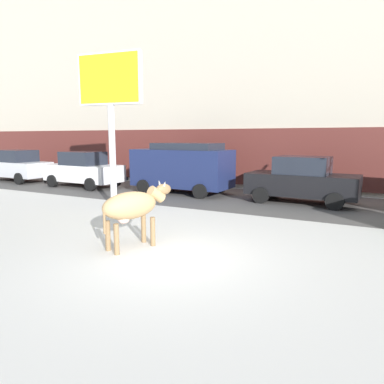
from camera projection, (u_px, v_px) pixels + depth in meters
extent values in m
plane|color=silver|center=(166.00, 260.00, 7.49)|extent=(120.00, 120.00, 0.00)
cube|color=#514F4C|center=(267.00, 201.00, 14.33)|extent=(60.00, 5.60, 0.01)
cube|color=#BCB29E|center=(302.00, 62.00, 18.65)|extent=(44.00, 6.00, 13.00)
cube|color=#5B2823|center=(285.00, 158.00, 16.73)|extent=(43.12, 0.10, 2.80)
ellipsoid|color=tan|center=(130.00, 205.00, 8.13)|extent=(1.06, 1.52, 0.64)
cylinder|color=olive|center=(144.00, 228.00, 8.70)|extent=(0.12, 0.12, 0.70)
cylinder|color=olive|center=(153.00, 231.00, 8.41)|extent=(0.12, 0.12, 0.70)
cylinder|color=olive|center=(108.00, 236.00, 8.06)|extent=(0.12, 0.12, 0.70)
cylinder|color=olive|center=(116.00, 239.00, 7.77)|extent=(0.12, 0.12, 0.70)
cylinder|color=tan|center=(156.00, 194.00, 8.60)|extent=(0.41, 0.54, 0.44)
ellipsoid|color=olive|center=(163.00, 189.00, 8.73)|extent=(0.38, 0.50, 0.28)
cone|color=beige|center=(159.00, 183.00, 8.76)|extent=(0.13, 0.10, 0.15)
cone|color=beige|center=(165.00, 184.00, 8.60)|extent=(0.13, 0.10, 0.15)
cylinder|color=olive|center=(104.00, 221.00, 7.73)|extent=(0.06, 0.06, 0.60)
ellipsoid|color=beige|center=(124.00, 219.00, 8.06)|extent=(0.32, 0.35, 0.20)
cylinder|color=silver|center=(113.00, 156.00, 13.01)|extent=(0.24, 0.24, 3.80)
cube|color=silver|center=(110.00, 79.00, 12.59)|extent=(2.52, 0.54, 1.82)
cube|color=yellow|center=(109.00, 79.00, 12.56)|extent=(2.40, 0.49, 1.70)
cube|color=#B7BABF|center=(18.00, 169.00, 20.69)|extent=(4.26, 1.92, 0.84)
cube|color=#1E232D|center=(17.00, 156.00, 20.57)|extent=(2.06, 1.62, 0.68)
cylinder|color=black|center=(46.00, 176.00, 20.84)|extent=(0.65, 0.24, 0.64)
cylinder|color=black|center=(19.00, 179.00, 19.33)|extent=(0.65, 0.24, 0.64)
cylinder|color=black|center=(18.00, 173.00, 22.18)|extent=(0.65, 0.24, 0.64)
cube|color=white|center=(84.00, 173.00, 18.34)|extent=(4.26, 1.92, 0.84)
cube|color=#1E232D|center=(83.00, 158.00, 18.22)|extent=(2.06, 1.62, 0.68)
cylinder|color=black|center=(115.00, 181.00, 18.49)|extent=(0.65, 0.24, 0.64)
cylinder|color=black|center=(91.00, 184.00, 16.98)|extent=(0.65, 0.24, 0.64)
cylinder|color=black|center=(79.00, 178.00, 19.83)|extent=(0.65, 0.24, 0.64)
cylinder|color=black|center=(52.00, 181.00, 18.32)|extent=(0.65, 0.24, 0.64)
cube|color=#19234C|center=(182.00, 168.00, 16.27)|extent=(4.67, 2.08, 1.70)
cube|color=#1E232D|center=(187.00, 146.00, 15.96)|extent=(3.06, 1.79, 0.30)
cylinder|color=black|center=(219.00, 186.00, 16.48)|extent=(0.65, 0.24, 0.64)
cylinder|color=black|center=(200.00, 191.00, 14.85)|extent=(0.65, 0.24, 0.64)
cylinder|color=black|center=(166.00, 182.00, 17.94)|extent=(0.65, 0.24, 0.64)
cylinder|color=black|center=(144.00, 186.00, 16.31)|extent=(0.65, 0.24, 0.64)
cube|color=black|center=(302.00, 184.00, 13.86)|extent=(4.26, 1.92, 0.84)
cube|color=#1E232D|center=(303.00, 165.00, 13.74)|extent=(2.06, 1.62, 0.68)
cylinder|color=black|center=(341.00, 195.00, 14.01)|extent=(0.65, 0.24, 0.64)
cylinder|color=black|center=(335.00, 202.00, 12.50)|extent=(0.65, 0.24, 0.64)
cylinder|color=black|center=(274.00, 190.00, 15.34)|extent=(0.65, 0.24, 0.64)
cylinder|color=black|center=(261.00, 195.00, 13.83)|extent=(0.65, 0.24, 0.64)
cylinder|color=#282833|center=(183.00, 176.00, 19.55)|extent=(0.24, 0.24, 0.88)
cube|color=#386B42|center=(183.00, 162.00, 19.44)|extent=(0.36, 0.22, 0.64)
sphere|color=beige|center=(183.00, 155.00, 19.37)|extent=(0.20, 0.20, 0.20)
cylinder|color=#282833|center=(127.00, 173.00, 21.33)|extent=(0.24, 0.24, 0.88)
cube|color=maroon|center=(127.00, 160.00, 21.21)|extent=(0.36, 0.22, 0.64)
sphere|color=beige|center=(126.00, 153.00, 21.14)|extent=(0.20, 0.20, 0.20)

